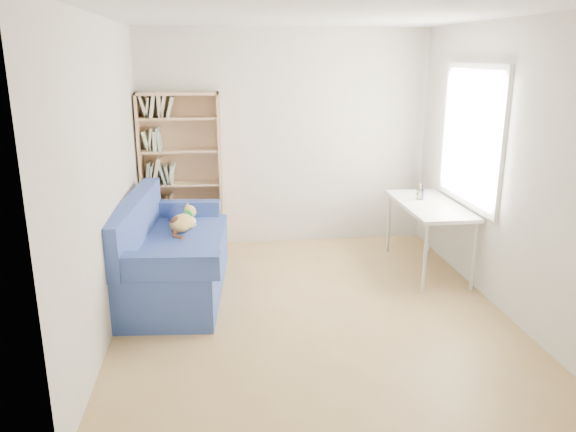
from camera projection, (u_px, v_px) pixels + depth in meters
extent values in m
plane|color=#9D7A47|center=(310.00, 307.00, 5.28)|extent=(4.00, 4.00, 0.00)
cube|color=silver|center=(285.00, 139.00, 6.82)|extent=(3.50, 0.04, 2.60)
cube|color=silver|center=(372.00, 246.00, 3.01)|extent=(3.50, 0.04, 2.60)
cube|color=silver|center=(106.00, 177.00, 4.71)|extent=(0.04, 4.00, 2.60)
cube|color=silver|center=(501.00, 167.00, 5.12)|extent=(0.04, 4.00, 2.60)
cube|color=white|center=(314.00, 15.00, 4.56)|extent=(3.50, 4.00, 0.04)
cube|color=white|center=(474.00, 136.00, 5.64)|extent=(0.01, 1.20, 1.30)
cube|color=navy|center=(176.00, 267.00, 5.61)|extent=(1.07, 2.00, 0.48)
cube|color=navy|center=(134.00, 223.00, 5.43)|extent=(0.33, 1.94, 0.47)
cube|color=navy|center=(179.00, 210.00, 6.35)|extent=(0.92, 0.25, 0.21)
cube|color=navy|center=(166.00, 266.00, 4.67)|extent=(0.92, 0.25, 0.21)
cube|color=navy|center=(176.00, 242.00, 5.54)|extent=(1.04, 1.84, 0.05)
ellipsoid|color=navy|center=(182.00, 216.00, 6.12)|extent=(0.30, 0.33, 0.23)
ellipsoid|color=#AE7213|center=(181.00, 223.00, 5.79)|extent=(0.29, 0.45, 0.17)
ellipsoid|color=silver|center=(188.00, 221.00, 5.91)|extent=(0.16, 0.20, 0.10)
ellipsoid|color=black|center=(178.00, 221.00, 5.73)|extent=(0.17, 0.23, 0.08)
sphere|color=#AE7213|center=(185.00, 212.00, 6.06)|extent=(0.15, 0.15, 0.15)
cone|color=#AE7213|center=(183.00, 205.00, 6.07)|extent=(0.07, 0.07, 0.07)
cone|color=#AE7213|center=(182.00, 206.00, 6.01)|extent=(0.07, 0.07, 0.07)
cylinder|color=green|center=(184.00, 215.00, 5.99)|extent=(0.12, 0.06, 0.12)
cylinder|color=black|center=(178.00, 233.00, 5.57)|extent=(0.07, 0.17, 0.06)
cube|color=tan|center=(142.00, 174.00, 6.57)|extent=(0.03, 0.29, 1.88)
cube|color=tan|center=(220.00, 172.00, 6.67)|extent=(0.03, 0.29, 1.88)
cube|color=tan|center=(177.00, 93.00, 6.36)|extent=(0.94, 0.29, 0.03)
cube|color=tan|center=(185.00, 247.00, 6.87)|extent=(0.94, 0.29, 0.03)
cube|color=tan|center=(182.00, 171.00, 6.75)|extent=(0.94, 0.02, 1.88)
cube|color=white|center=(430.00, 205.00, 6.03)|extent=(0.60, 1.32, 0.04)
cylinder|color=silver|center=(429.00, 222.00, 6.74)|extent=(0.04, 0.04, 0.71)
cylinder|color=silver|center=(474.00, 257.00, 5.58)|extent=(0.04, 0.04, 0.71)
cylinder|color=silver|center=(389.00, 223.00, 6.68)|extent=(0.04, 0.04, 0.71)
cylinder|color=silver|center=(425.00, 259.00, 5.52)|extent=(0.04, 0.04, 0.71)
cylinder|color=white|center=(420.00, 194.00, 6.19)|extent=(0.09, 0.09, 0.11)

